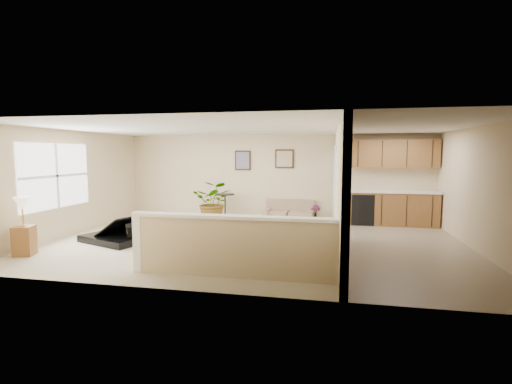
% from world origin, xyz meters
% --- Properties ---
extents(floor, '(9.00, 9.00, 0.00)m').
position_xyz_m(floor, '(0.00, 0.00, 0.00)').
color(floor, beige).
rests_on(floor, ground).
extents(back_wall, '(9.00, 0.04, 2.50)m').
position_xyz_m(back_wall, '(0.00, 3.00, 1.25)').
color(back_wall, beige).
rests_on(back_wall, floor).
extents(front_wall, '(9.00, 0.04, 2.50)m').
position_xyz_m(front_wall, '(0.00, -3.00, 1.25)').
color(front_wall, beige).
rests_on(front_wall, floor).
extents(left_wall, '(0.04, 6.00, 2.50)m').
position_xyz_m(left_wall, '(-4.50, 0.00, 1.25)').
color(left_wall, beige).
rests_on(left_wall, floor).
extents(right_wall, '(0.04, 6.00, 2.50)m').
position_xyz_m(right_wall, '(4.50, 0.00, 1.25)').
color(right_wall, beige).
rests_on(right_wall, floor).
extents(ceiling, '(9.00, 6.00, 0.04)m').
position_xyz_m(ceiling, '(0.00, 0.00, 2.50)').
color(ceiling, silver).
rests_on(ceiling, back_wall).
extents(kitchen_vinyl, '(2.70, 6.00, 0.01)m').
position_xyz_m(kitchen_vinyl, '(3.15, 0.00, 0.00)').
color(kitchen_vinyl, gray).
rests_on(kitchen_vinyl, floor).
extents(interior_partition, '(0.18, 5.99, 2.50)m').
position_xyz_m(interior_partition, '(1.80, 0.25, 1.22)').
color(interior_partition, beige).
rests_on(interior_partition, floor).
extents(pony_half_wall, '(3.42, 0.22, 1.00)m').
position_xyz_m(pony_half_wall, '(0.08, -2.30, 0.52)').
color(pony_half_wall, beige).
rests_on(pony_half_wall, floor).
extents(left_window, '(0.05, 2.15, 1.45)m').
position_xyz_m(left_window, '(-4.49, -0.50, 1.45)').
color(left_window, white).
rests_on(left_window, left_wall).
extents(wall_art_left, '(0.48, 0.04, 0.58)m').
position_xyz_m(wall_art_left, '(-0.95, 2.97, 1.75)').
color(wall_art_left, '#311F12').
rests_on(wall_art_left, back_wall).
extents(wall_mirror, '(0.55, 0.04, 0.55)m').
position_xyz_m(wall_mirror, '(0.30, 2.97, 1.80)').
color(wall_mirror, '#311F12').
rests_on(wall_mirror, back_wall).
extents(kitchen_cabinets, '(2.36, 0.65, 2.33)m').
position_xyz_m(kitchen_cabinets, '(3.19, 2.73, 0.87)').
color(kitchen_cabinets, brown).
rests_on(kitchen_cabinets, floor).
extents(piano, '(2.01, 1.98, 1.36)m').
position_xyz_m(piano, '(-3.03, -0.23, 0.57)').
color(piano, black).
rests_on(piano, floor).
extents(piano_bench, '(0.56, 0.79, 0.48)m').
position_xyz_m(piano_bench, '(-1.70, -0.36, 0.24)').
color(piano_bench, black).
rests_on(piano_bench, floor).
extents(loveseat, '(1.45, 0.86, 0.81)m').
position_xyz_m(loveseat, '(0.47, 2.70, 0.31)').
color(loveseat, '#9D8363').
rests_on(loveseat, floor).
extents(accent_table, '(0.54, 0.54, 0.79)m').
position_xyz_m(accent_table, '(-1.38, 2.53, 0.50)').
color(accent_table, black).
rests_on(accent_table, floor).
extents(palm_plant, '(1.08, 0.94, 1.19)m').
position_xyz_m(palm_plant, '(-1.60, 2.11, 0.58)').
color(palm_plant, black).
rests_on(palm_plant, floor).
extents(small_plant, '(0.38, 0.38, 0.55)m').
position_xyz_m(small_plant, '(1.24, 2.26, 0.23)').
color(small_plant, black).
rests_on(small_plant, floor).
extents(lamp_stand, '(0.42, 0.42, 1.13)m').
position_xyz_m(lamp_stand, '(-4.15, -1.83, 0.48)').
color(lamp_stand, brown).
rests_on(lamp_stand, floor).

